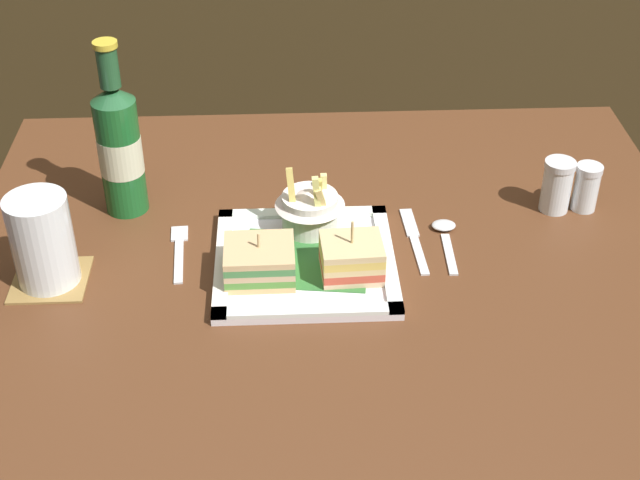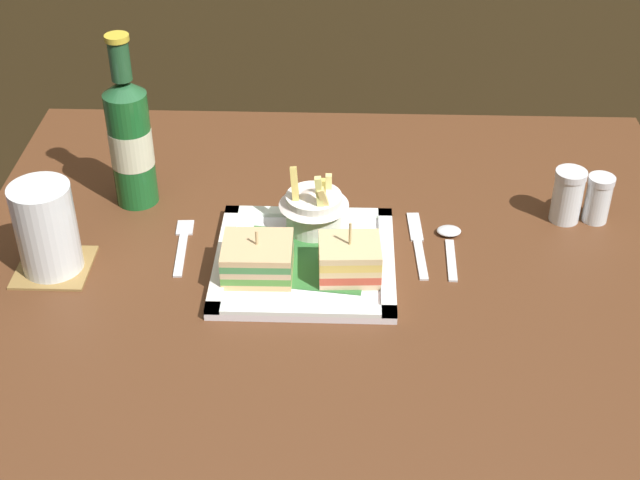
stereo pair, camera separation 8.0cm
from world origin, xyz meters
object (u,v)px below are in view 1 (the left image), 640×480
dining_table (334,331)px  beer_bottle (119,146)px  sandwich_half_right (352,258)px  fries_cup (310,206)px  sandwich_half_left (260,262)px  pepper_shaker (586,190)px  fork (179,250)px  salt_shaker (556,188)px  knife (414,237)px  spoon (445,233)px  water_glass (44,246)px  square_plate (305,262)px

dining_table → beer_bottle: size_ratio=3.92×
sandwich_half_right → beer_bottle: bearing=149.4°
fries_cup → beer_bottle: bearing=163.1°
sandwich_half_left → pepper_shaker: bearing=18.2°
fork → sandwich_half_left: bearing=-33.7°
sandwich_half_right → salt_shaker: (0.32, 0.16, 0.00)m
dining_table → knife: 0.18m
fries_cup → pepper_shaker: 0.42m
spoon → dining_table: bearing=-160.9°
water_glass → spoon: size_ratio=1.00×
fries_cup → sandwich_half_right: bearing=-64.6°
beer_bottle → knife: (0.42, -0.10, -0.10)m
sandwich_half_left → sandwich_half_right: bearing=0.0°
beer_bottle → pepper_shaker: size_ratio=3.63×
sandwich_half_right → pepper_shaker: (0.36, 0.16, -0.00)m
knife → pepper_shaker: bearing=14.3°
water_glass → fork: water_glass is taller
square_plate → sandwich_half_right: sandwich_half_right is taller
spoon → knife: bearing=-173.5°
beer_bottle → spoon: (0.47, -0.09, -0.10)m
dining_table → water_glass: 0.43m
sandwich_half_left → water_glass: 0.28m
sandwich_half_left → fries_cup: 0.13m
sandwich_half_right → spoon: bearing=34.3°
square_plate → fork: square_plate is taller
fork → knife: size_ratio=0.84×
sandwich_half_left → fries_cup: bearing=56.8°
dining_table → spoon: bearing=19.1°
spoon → salt_shaker: bearing=19.6°
dining_table → pepper_shaker: bearing=17.3°
square_plate → spoon: size_ratio=1.93×
square_plate → beer_bottle: beer_bottle is taller
fries_cup → salt_shaker: bearing=7.9°
fork → pepper_shaker: bearing=7.8°
sandwich_half_right → pepper_shaker: 0.39m
dining_table → fries_cup: size_ratio=10.16×
beer_bottle → pepper_shaker: (0.68, -0.03, -0.07)m
sandwich_half_left → spoon: 0.28m
salt_shaker → square_plate: bearing=-161.5°
sandwich_half_right → fries_cup: bearing=115.4°
pepper_shaker → square_plate: bearing=-163.3°
knife → water_glass: bearing=-171.2°
dining_table → square_plate: 0.14m
fries_cup → water_glass: size_ratio=0.81×
water_glass → spoon: (0.55, 0.08, -0.05)m
fork → fries_cup: bearing=9.7°
knife → sandwich_half_right: bearing=-136.5°
knife → pepper_shaker: pepper_shaker is taller
square_plate → pepper_shaker: (0.42, 0.13, 0.03)m
beer_bottle → water_glass: (-0.08, -0.18, -0.05)m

